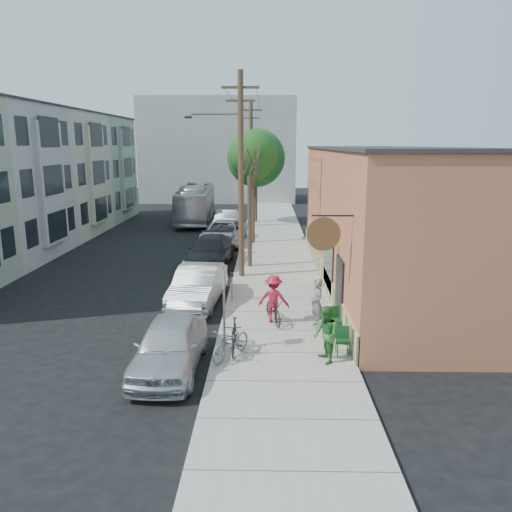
{
  "coord_description": "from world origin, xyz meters",
  "views": [
    {
      "loc": [
        3.7,
        -19.05,
        6.73
      ],
      "look_at": [
        3.22,
        4.22,
        1.5
      ],
      "focal_mm": 35.0,
      "sensor_mm": 36.0,
      "label": 1
    }
  ],
  "objects_px": {
    "parking_meter_far": "(240,249)",
    "car_4": "(226,220)",
    "parked_bike_a": "(234,336)",
    "parked_bike_b": "(231,343)",
    "car_2": "(210,252)",
    "sign_post": "(224,300)",
    "parking_meter_near": "(232,282)",
    "patio_chair_b": "(343,341)",
    "patron_grey": "(317,303)",
    "car_0": "(170,345)",
    "tree_bare": "(250,222)",
    "car_3": "(224,233)",
    "cyclist": "(274,299)",
    "car_1": "(198,286)",
    "tree_leafy_far": "(256,158)",
    "patron_green": "(326,335)",
    "tree_leafy_mid": "(253,155)",
    "bus": "(196,204)",
    "utility_pole_near": "(240,172)",
    "patio_chair_a": "(333,320)"
  },
  "relations": [
    {
      "from": "parking_meter_far",
      "to": "patron_green",
      "type": "distance_m",
      "value": 13.27
    },
    {
      "from": "patio_chair_a",
      "to": "utility_pole_near",
      "type": "bearing_deg",
      "value": 102.59
    },
    {
      "from": "sign_post",
      "to": "parked_bike_b",
      "type": "distance_m",
      "value": 1.39
    },
    {
      "from": "utility_pole_near",
      "to": "car_2",
      "type": "distance_m",
      "value": 5.62
    },
    {
      "from": "patron_grey",
      "to": "car_0",
      "type": "bearing_deg",
      "value": -71.48
    },
    {
      "from": "tree_leafy_mid",
      "to": "car_0",
      "type": "xyz_separation_m",
      "value": [
        -2.0,
        -19.68,
        -5.21
      ]
    },
    {
      "from": "utility_pole_near",
      "to": "parking_meter_far",
      "type": "bearing_deg",
      "value": 93.17
    },
    {
      "from": "utility_pole_near",
      "to": "patio_chair_b",
      "type": "distance_m",
      "value": 11.47
    },
    {
      "from": "car_0",
      "to": "car_1",
      "type": "distance_m",
      "value": 6.38
    },
    {
      "from": "parked_bike_b",
      "to": "car_2",
      "type": "relative_size",
      "value": 0.33
    },
    {
      "from": "cyclist",
      "to": "car_1",
      "type": "height_order",
      "value": "cyclist"
    },
    {
      "from": "tree_bare",
      "to": "parked_bike_b",
      "type": "height_order",
      "value": "tree_bare"
    },
    {
      "from": "tree_leafy_far",
      "to": "cyclist",
      "type": "relative_size",
      "value": 4.34
    },
    {
      "from": "car_1",
      "to": "bus",
      "type": "height_order",
      "value": "bus"
    },
    {
      "from": "tree_bare",
      "to": "patio_chair_b",
      "type": "relative_size",
      "value": 5.61
    },
    {
      "from": "tree_bare",
      "to": "parked_bike_b",
      "type": "xyz_separation_m",
      "value": [
        -0.18,
        -12.14,
        -1.97
      ]
    },
    {
      "from": "cyclist",
      "to": "car_2",
      "type": "distance_m",
      "value": 10.07
    },
    {
      "from": "tree_bare",
      "to": "car_4",
      "type": "relative_size",
      "value": 1.03
    },
    {
      "from": "parking_meter_near",
      "to": "patio_chair_b",
      "type": "xyz_separation_m",
      "value": [
        3.92,
        -5.53,
        -0.39
      ]
    },
    {
      "from": "patron_green",
      "to": "car_0",
      "type": "relative_size",
      "value": 0.38
    },
    {
      "from": "car_2",
      "to": "patron_green",
      "type": "bearing_deg",
      "value": -65.54
    },
    {
      "from": "utility_pole_near",
      "to": "tree_leafy_mid",
      "type": "distance_m",
      "value": 9.06
    },
    {
      "from": "parking_meter_near",
      "to": "patron_green",
      "type": "height_order",
      "value": "patron_green"
    },
    {
      "from": "sign_post",
      "to": "parked_bike_a",
      "type": "xyz_separation_m",
      "value": [
        0.33,
        -0.23,
        -1.15
      ]
    },
    {
      "from": "cyclist",
      "to": "car_4",
      "type": "distance_m",
      "value": 21.76
    },
    {
      "from": "parking_meter_far",
      "to": "car_3",
      "type": "height_order",
      "value": "car_3"
    },
    {
      "from": "car_4",
      "to": "car_3",
      "type": "bearing_deg",
      "value": -86.37
    },
    {
      "from": "tree_leafy_far",
      "to": "cyclist",
      "type": "distance_m",
      "value": 25.58
    },
    {
      "from": "patio_chair_a",
      "to": "patron_grey",
      "type": "height_order",
      "value": "patron_grey"
    },
    {
      "from": "patio_chair_a",
      "to": "patio_chair_b",
      "type": "height_order",
      "value": "same"
    },
    {
      "from": "cyclist",
      "to": "parking_meter_near",
      "type": "bearing_deg",
      "value": -44.24
    },
    {
      "from": "sign_post",
      "to": "bus",
      "type": "height_order",
      "value": "bus"
    },
    {
      "from": "cyclist",
      "to": "car_0",
      "type": "height_order",
      "value": "cyclist"
    },
    {
      "from": "tree_bare",
      "to": "car_1",
      "type": "relative_size",
      "value": 0.98
    },
    {
      "from": "tree_bare",
      "to": "patio_chair_b",
      "type": "height_order",
      "value": "tree_bare"
    },
    {
      "from": "sign_post",
      "to": "car_4",
      "type": "distance_m",
      "value": 24.15
    },
    {
      "from": "parked_bike_b",
      "to": "parking_meter_near",
      "type": "bearing_deg",
      "value": 124.57
    },
    {
      "from": "car_1",
      "to": "car_2",
      "type": "bearing_deg",
      "value": 96.72
    },
    {
      "from": "parking_meter_far",
      "to": "car_4",
      "type": "relative_size",
      "value": 0.26
    },
    {
      "from": "sign_post",
      "to": "utility_pole_near",
      "type": "xyz_separation_m",
      "value": [
        0.04,
        9.37,
        3.58
      ]
    },
    {
      "from": "parked_bike_a",
      "to": "car_4",
      "type": "distance_m",
      "value": 24.39
    },
    {
      "from": "parking_meter_near",
      "to": "car_2",
      "type": "distance_m",
      "value": 7.06
    },
    {
      "from": "sign_post",
      "to": "car_1",
      "type": "height_order",
      "value": "sign_post"
    },
    {
      "from": "tree_bare",
      "to": "car_3",
      "type": "height_order",
      "value": "tree_bare"
    },
    {
      "from": "patio_chair_a",
      "to": "car_3",
      "type": "xyz_separation_m",
      "value": [
        -5.32,
        16.63,
        0.21
      ]
    },
    {
      "from": "car_2",
      "to": "bus",
      "type": "relative_size",
      "value": 0.49
    },
    {
      "from": "tree_leafy_far",
      "to": "car_1",
      "type": "relative_size",
      "value": 1.58
    },
    {
      "from": "utility_pole_near",
      "to": "car_4",
      "type": "bearing_deg",
      "value": 97.35
    },
    {
      "from": "car_4",
      "to": "car_1",
      "type": "bearing_deg",
      "value": -88.45
    },
    {
      "from": "patron_grey",
      "to": "car_0",
      "type": "relative_size",
      "value": 0.39
    }
  ]
}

